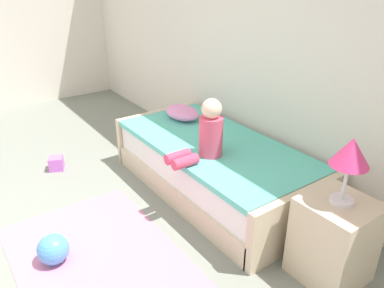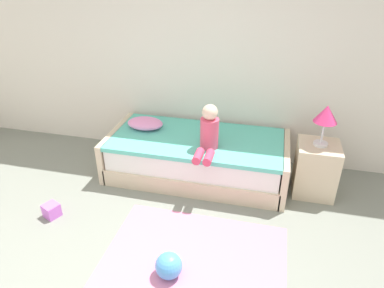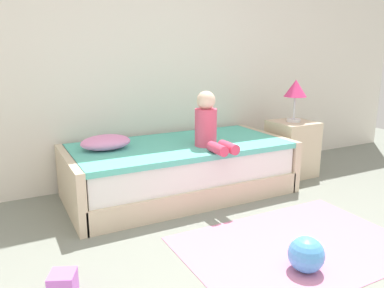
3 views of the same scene
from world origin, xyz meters
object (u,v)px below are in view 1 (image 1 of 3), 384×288
child_figure (206,134)px  pillow (182,112)px  table_lamp (351,155)px  toy_ball (53,249)px  bed (214,167)px  toy_block (56,163)px  nightstand (334,240)px

child_figure → pillow: bearing=158.9°
table_lamp → toy_ball: 2.12m
table_lamp → pillow: 2.06m
bed → pillow: 0.75m
pillow → toy_block: bearing=-116.2°
child_figure → toy_block: 1.82m
pillow → toy_block: (-0.60, -1.22, -0.49)m
pillow → nightstand: bearing=-3.9°
nightstand → child_figure: (-1.17, -0.19, 0.40)m
bed → nightstand: (1.35, -0.04, 0.05)m
nightstand → pillow: pillow is taller
bed → toy_ball: bed is taller
nightstand → child_figure: child_figure is taller
bed → table_lamp: bearing=-1.7°
nightstand → toy_ball: 1.97m
toy_block → child_figure: bearing=31.6°
pillow → child_figure: bearing=-21.1°
table_lamp → toy_block: bearing=-157.6°
child_figure → toy_ball: (-0.06, -1.33, -0.59)m
bed → nightstand: bearing=-1.7°
toy_ball → table_lamp: bearing=51.1°
toy_ball → child_figure: bearing=87.6°
child_figure → toy_ball: child_figure is taller
toy_ball → toy_block: size_ratio=1.61×
bed → toy_block: bearing=-138.7°
table_lamp → nightstand: bearing=0.0°
nightstand → table_lamp: bearing=0.0°
nightstand → table_lamp: (0.00, 0.00, 0.64)m
table_lamp → child_figure: size_ratio=0.88×
table_lamp → child_figure: table_lamp is taller
table_lamp → toy_block: table_lamp is taller
bed → child_figure: (0.18, -0.23, 0.46)m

